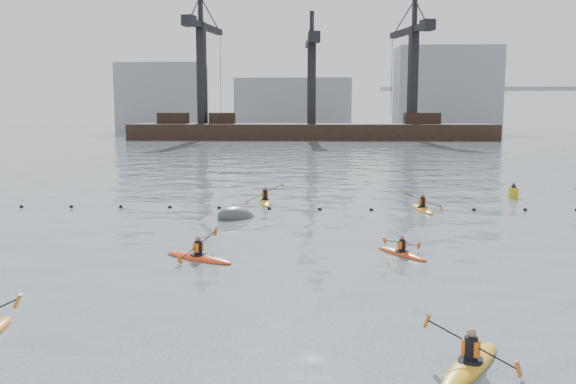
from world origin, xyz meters
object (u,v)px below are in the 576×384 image
at_px(kayaker_3, 422,208).
at_px(nav_buoy, 513,193).
at_px(kayaker_5, 265,201).
at_px(kayaker_2, 198,257).
at_px(kayaker_1, 470,364).
at_px(kayaker_4, 402,253).
at_px(mooring_buoy, 237,218).

distance_m(kayaker_3, nav_buoy, 8.77).
xyz_separation_m(kayaker_5, nav_buoy, (16.40, 2.87, 0.24)).
bearing_deg(kayaker_2, kayaker_3, -10.11).
xyz_separation_m(kayaker_1, kayaker_5, (-6.68, 24.64, 0.01)).
relative_size(kayaker_1, kayaker_5, 0.84).
height_order(kayaker_2, nav_buoy, kayaker_2).
height_order(kayaker_3, kayaker_5, kayaker_5).
xyz_separation_m(kayaker_2, kayaker_4, (8.10, 1.08, -0.01)).
bearing_deg(kayaker_3, nav_buoy, 29.92).
xyz_separation_m(kayaker_2, kayaker_5, (1.43, 14.79, 0.01)).
bearing_deg(nav_buoy, kayaker_4, -120.40).
distance_m(kayaker_2, mooring_buoy, 9.31).
bearing_deg(kayaker_1, mooring_buoy, 144.75).
bearing_deg(kayaker_2, nav_buoy, -13.93).
distance_m(kayaker_1, nav_buoy, 29.18).
bearing_deg(kayaker_3, kayaker_4, -111.50).
bearing_deg(kayaker_5, mooring_buoy, -109.91).
relative_size(kayaker_4, mooring_buoy, 1.13).
relative_size(kayaker_1, kayaker_3, 0.88).
distance_m(kayaker_3, kayaker_4, 11.57).
bearing_deg(kayaker_4, kayaker_3, -136.87).
relative_size(kayaker_1, kayaker_4, 1.16).
bearing_deg(kayaker_2, kayaker_4, -51.07).
height_order(kayaker_1, kayaker_5, kayaker_5).
xyz_separation_m(kayaker_1, kayaker_4, (-0.01, 10.93, -0.01)).
relative_size(mooring_buoy, nav_buoy, 2.05).
xyz_separation_m(kayaker_2, kayaker_3, (10.88, 12.31, 0.01)).
relative_size(kayaker_1, kayaker_2, 0.99).
xyz_separation_m(kayaker_3, kayaker_4, (-2.77, -11.23, -0.02)).
xyz_separation_m(kayaker_3, mooring_buoy, (-10.56, -3.01, -0.11)).
bearing_deg(kayaker_2, kayaker_1, -109.19).
height_order(kayaker_1, mooring_buoy, kayaker_1).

